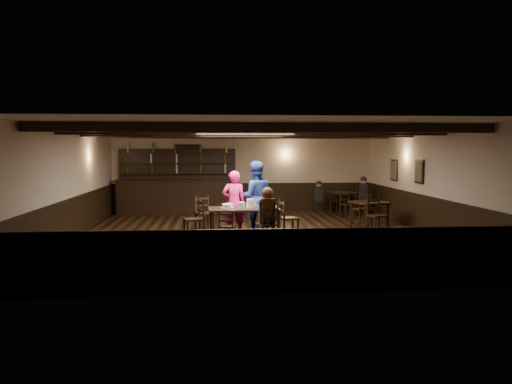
{
  "coord_description": "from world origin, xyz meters",
  "views": [
    {
      "loc": [
        -0.9,
        -12.38,
        2.21
      ],
      "look_at": [
        0.08,
        0.2,
        1.1
      ],
      "focal_mm": 35.0,
      "sensor_mm": 36.0,
      "label": 1
    }
  ],
  "objects": [
    {
      "name": "chair_end_right",
      "position": [
        0.79,
        -0.17,
        0.55
      ],
      "size": [
        0.5,
        0.52,
        0.95
      ],
      "color": "black",
      "rests_on": "ground"
    },
    {
      "name": "menu_red",
      "position": [
        0.26,
        -0.37,
        0.75
      ],
      "size": [
        0.3,
        0.25,
        0.0
      ],
      "primitive_type": "cube",
      "rotation": [
        0.0,
        0.0,
        0.29
      ],
      "color": "maroon",
      "rests_on": "dining_table"
    },
    {
      "name": "chair_end_left",
      "position": [
        -1.39,
        -0.37,
        0.59
      ],
      "size": [
        0.56,
        0.57,
        1.01
      ],
      "color": "black",
      "rests_on": "ground"
    },
    {
      "name": "man_blue",
      "position": [
        0.08,
        0.5,
        0.94
      ],
      "size": [
        0.98,
        0.8,
        1.88
      ],
      "primitive_type": "imported",
      "rotation": [
        0.0,
        0.0,
        3.24
      ],
      "color": "navy",
      "rests_on": "ground"
    },
    {
      "name": "plate_stack_b",
      "position": [
        -0.09,
        -0.22,
        0.86
      ],
      "size": [
        0.19,
        0.19,
        0.22
      ],
      "primitive_type": "cylinder",
      "color": "white",
      "rests_on": "dining_table"
    },
    {
      "name": "room_shell",
      "position": [
        0.01,
        0.04,
        1.75
      ],
      "size": [
        9.02,
        10.02,
        2.71
      ],
      "color": "#BCB19C",
      "rests_on": "ground"
    },
    {
      "name": "woman_pink",
      "position": [
        -0.47,
        0.34,
        0.82
      ],
      "size": [
        0.61,
        0.41,
        1.64
      ],
      "primitive_type": "imported",
      "rotation": [
        0.0,
        0.0,
        3.18
      ],
      "color": "#FE187F",
      "rests_on": "ground"
    },
    {
      "name": "chair_near_left",
      "position": [
        -0.69,
        -0.88,
        0.45
      ],
      "size": [
        0.42,
        0.41,
        0.77
      ],
      "color": "black",
      "rests_on": "ground"
    },
    {
      "name": "cake",
      "position": [
        -0.65,
        -0.18,
        0.8
      ],
      "size": [
        0.33,
        0.33,
        0.1
      ],
      "color": "white",
      "rests_on": "dining_table"
    },
    {
      "name": "plate_stack_a",
      "position": [
        -0.31,
        -0.34,
        0.83
      ],
      "size": [
        0.17,
        0.17,
        0.16
      ],
      "primitive_type": "cylinder",
      "color": "white",
      "rests_on": "dining_table"
    },
    {
      "name": "bg_patron_right",
      "position": [
        3.94,
        3.79,
        0.87
      ],
      "size": [
        0.34,
        0.44,
        0.82
      ],
      "color": "black",
      "rests_on": "ground"
    },
    {
      "name": "back_table_a",
      "position": [
        3.27,
        0.94,
        0.65
      ],
      "size": [
        1.08,
        1.08,
        0.75
      ],
      "color": "black",
      "rests_on": "ground"
    },
    {
      "name": "bar_counter",
      "position": [
        -2.26,
        4.72,
        0.73
      ],
      "size": [
        4.17,
        0.7,
        2.2
      ],
      "color": "black",
      "rests_on": "ground"
    },
    {
      "name": "back_table_b",
      "position": [
        3.3,
        3.99,
        0.64
      ],
      "size": [
        0.94,
        0.94,
        0.75
      ],
      "color": "black",
      "rests_on": "ground"
    },
    {
      "name": "chair_far_pushed",
      "position": [
        -1.28,
        1.11,
        0.55
      ],
      "size": [
        0.58,
        0.57,
        0.94
      ],
      "color": "black",
      "rests_on": "ground"
    },
    {
      "name": "tea_light",
      "position": [
        -0.16,
        -0.12,
        0.78
      ],
      "size": [
        0.05,
        0.05,
        0.06
      ],
      "color": "#A5A8AD",
      "rests_on": "dining_table"
    },
    {
      "name": "chair_near_right",
      "position": [
        0.27,
        -1.12,
        0.53
      ],
      "size": [
        0.52,
        0.51,
        0.9
      ],
      "color": "black",
      "rests_on": "ground"
    },
    {
      "name": "bg_patron_left",
      "position": [
        2.46,
        3.9,
        0.8
      ],
      "size": [
        0.23,
        0.34,
        0.68
      ],
      "color": "black",
      "rests_on": "ground"
    },
    {
      "name": "dining_table",
      "position": [
        -0.25,
        -0.25,
        0.68
      ],
      "size": [
        1.76,
        0.94,
        0.75
      ],
      "color": "black",
      "rests_on": "ground"
    },
    {
      "name": "seated_person",
      "position": [
        0.25,
        -1.07,
        0.86
      ],
      "size": [
        0.37,
        0.55,
        0.89
      ],
      "color": "black",
      "rests_on": "ground"
    },
    {
      "name": "pepper_shaker",
      "position": [
        0.19,
        -0.27,
        0.8
      ],
      "size": [
        0.04,
        0.04,
        0.09
      ],
      "primitive_type": "cylinder",
      "color": "#A5A8AD",
      "rests_on": "dining_table"
    },
    {
      "name": "salt_shaker",
      "position": [
        0.08,
        -0.29,
        0.8
      ],
      "size": [
        0.04,
        0.04,
        0.1
      ],
      "primitive_type": "cylinder",
      "color": "silver",
      "rests_on": "dining_table"
    },
    {
      "name": "drink_glass",
      "position": [
        0.02,
        -0.15,
        0.81
      ],
      "size": [
        0.08,
        0.08,
        0.12
      ],
      "primitive_type": "cylinder",
      "color": "silver",
      "rests_on": "dining_table"
    },
    {
      "name": "menu_blue",
      "position": [
        0.34,
        -0.09,
        0.75
      ],
      "size": [
        0.33,
        0.28,
        0.0
      ],
      "primitive_type": "cube",
      "rotation": [
        0.0,
        0.0,
        -0.37
      ],
      "color": "#0D1742",
      "rests_on": "dining_table"
    },
    {
      "name": "ground",
      "position": [
        0.0,
        0.0,
        0.0
      ],
      "size": [
        10.0,
        10.0,
        0.0
      ],
      "primitive_type": "plane",
      "color": "black",
      "rests_on": "ground"
    }
  ]
}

